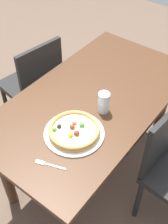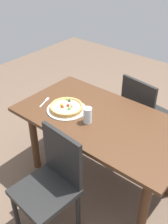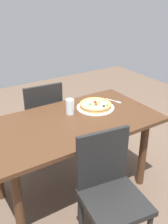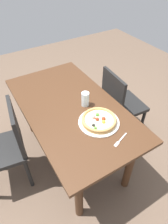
{
  "view_description": "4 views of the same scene",
  "coord_description": "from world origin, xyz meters",
  "px_view_note": "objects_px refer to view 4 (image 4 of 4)",
  "views": [
    {
      "loc": [
        -1.12,
        -0.79,
        1.96
      ],
      "look_at": [
        -0.15,
        -0.05,
        0.75
      ],
      "focal_mm": 46.7,
      "sensor_mm": 36.0,
      "label": 1
    },
    {
      "loc": [
        1.05,
        -1.49,
        2.01
      ],
      "look_at": [
        -0.15,
        -0.05,
        0.75
      ],
      "focal_mm": 43.31,
      "sensor_mm": 36.0,
      "label": 2
    },
    {
      "loc": [
        0.96,
        1.68,
        1.74
      ],
      "look_at": [
        -0.15,
        -0.05,
        0.75
      ],
      "focal_mm": 42.79,
      "sensor_mm": 36.0,
      "label": 3
    },
    {
      "loc": [
        -1.22,
        0.59,
        1.87
      ],
      "look_at": [
        -0.15,
        -0.05,
        0.75
      ],
      "focal_mm": 31.22,
      "sensor_mm": 36.0,
      "label": 4
    }
  ],
  "objects_px": {
    "fork": "(120,141)",
    "dining_table": "(71,115)",
    "plate": "(99,122)",
    "drinking_glass": "(85,99)",
    "chair_near": "(120,103)",
    "pizza": "(99,120)",
    "chair_far": "(7,145)"
  },
  "relations": [
    {
      "from": "chair_far",
      "to": "fork",
      "type": "xyz_separation_m",
      "value": [
        -0.62,
        -0.74,
        0.24
      ]
    },
    {
      "from": "plate",
      "to": "pizza",
      "type": "height_order",
      "value": "pizza"
    },
    {
      "from": "pizza",
      "to": "chair_far",
      "type": "bearing_deg",
      "value": 62.34
    },
    {
      "from": "dining_table",
      "to": "pizza",
      "type": "height_order",
      "value": "pizza"
    },
    {
      "from": "dining_table",
      "to": "fork",
      "type": "xyz_separation_m",
      "value": [
        -0.55,
        -0.12,
        0.12
      ]
    },
    {
      "from": "fork",
      "to": "drinking_glass",
      "type": "distance_m",
      "value": 0.5
    },
    {
      "from": "pizza",
      "to": "drinking_glass",
      "type": "xyz_separation_m",
      "value": [
        0.25,
        -0.02,
        0.04
      ]
    },
    {
      "from": "fork",
      "to": "drinking_glass",
      "type": "relative_size",
      "value": 1.2
    },
    {
      "from": "chair_near",
      "to": "pizza",
      "type": "height_order",
      "value": "chair_near"
    },
    {
      "from": "plate",
      "to": "drinking_glass",
      "type": "relative_size",
      "value": 2.53
    },
    {
      "from": "chair_far",
      "to": "plate",
      "type": "bearing_deg",
      "value": -109.09
    },
    {
      "from": "pizza",
      "to": "dining_table",
      "type": "bearing_deg",
      "value": 17.53
    },
    {
      "from": "pizza",
      "to": "plate",
      "type": "bearing_deg",
      "value": -64.05
    },
    {
      "from": "pizza",
      "to": "drinking_glass",
      "type": "height_order",
      "value": "drinking_glass"
    },
    {
      "from": "dining_table",
      "to": "plate",
      "type": "distance_m",
      "value": 0.35
    },
    {
      "from": "dining_table",
      "to": "plate",
      "type": "height_order",
      "value": "plate"
    },
    {
      "from": "chair_near",
      "to": "fork",
      "type": "relative_size",
      "value": 5.48
    },
    {
      "from": "chair_near",
      "to": "pizza",
      "type": "distance_m",
      "value": 0.66
    },
    {
      "from": "chair_far",
      "to": "pizza",
      "type": "height_order",
      "value": "chair_far"
    },
    {
      "from": "chair_far",
      "to": "fork",
      "type": "distance_m",
      "value": 0.99
    },
    {
      "from": "dining_table",
      "to": "drinking_glass",
      "type": "xyz_separation_m",
      "value": [
        -0.06,
        -0.12,
        0.18
      ]
    },
    {
      "from": "chair_near",
      "to": "plate",
      "type": "height_order",
      "value": "chair_near"
    },
    {
      "from": "fork",
      "to": "dining_table",
      "type": "bearing_deg",
      "value": -97.04
    },
    {
      "from": "fork",
      "to": "drinking_glass",
      "type": "height_order",
      "value": "drinking_glass"
    },
    {
      "from": "plate",
      "to": "drinking_glass",
      "type": "height_order",
      "value": "drinking_glass"
    },
    {
      "from": "chair_far",
      "to": "fork",
      "type": "height_order",
      "value": "chair_far"
    },
    {
      "from": "pizza",
      "to": "fork",
      "type": "bearing_deg",
      "value": -174.18
    },
    {
      "from": "dining_table",
      "to": "drinking_glass",
      "type": "height_order",
      "value": "drinking_glass"
    },
    {
      "from": "drinking_glass",
      "to": "dining_table",
      "type": "bearing_deg",
      "value": 64.18
    },
    {
      "from": "chair_far",
      "to": "plate",
      "type": "relative_size",
      "value": 2.61
    },
    {
      "from": "chair_near",
      "to": "drinking_glass",
      "type": "distance_m",
      "value": 0.58
    },
    {
      "from": "dining_table",
      "to": "chair_far",
      "type": "bearing_deg",
      "value": 84.03
    }
  ]
}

